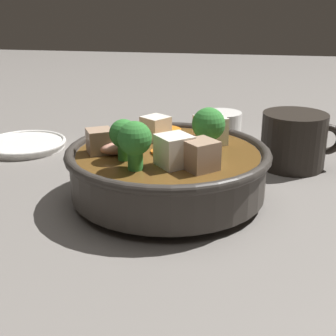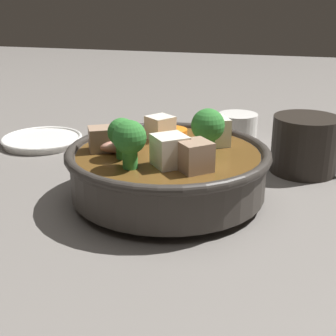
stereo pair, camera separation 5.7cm
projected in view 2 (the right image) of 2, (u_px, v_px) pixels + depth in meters
The scene contains 5 objects.
ground_plane at pixel (168, 198), 0.58m from camera, with size 3.00×3.00×0.00m, color slate.
stirfry_bowl at pixel (168, 165), 0.57m from camera, with size 0.25×0.25×0.12m.
side_saucer at pixel (42, 140), 0.79m from camera, with size 0.13×0.13×0.01m.
tea_cup at pixel (237, 128), 0.79m from camera, with size 0.07×0.07×0.05m.
dark_mug at pixel (306, 145), 0.66m from camera, with size 0.12×0.09×0.08m.
Camera 2 is at (0.15, -0.51, 0.24)m, focal length 50.00 mm.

